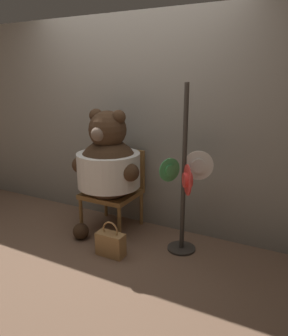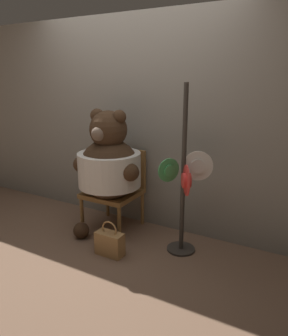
# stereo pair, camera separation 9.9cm
# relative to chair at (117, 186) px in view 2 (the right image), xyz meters

# --- Properties ---
(ground_plane) EXTENTS (14.00, 14.00, 0.00)m
(ground_plane) POSITION_rel_chair_xyz_m (0.11, -0.39, -0.48)
(ground_plane) COLOR brown
(wall_back) EXTENTS (8.00, 0.10, 2.32)m
(wall_back) POSITION_rel_chair_xyz_m (0.11, 0.27, 0.69)
(wall_back) COLOR gray
(wall_back) RESTS_ON ground_plane
(chair) EXTENTS (0.56, 0.54, 0.88)m
(chair) POSITION_rel_chair_xyz_m (0.00, 0.00, 0.00)
(chair) COLOR olive
(chair) RESTS_ON ground_plane
(teddy_bear) EXTENTS (0.81, 0.72, 1.35)m
(teddy_bear) POSITION_rel_chair_xyz_m (0.03, -0.17, 0.29)
(teddy_bear) COLOR #3D2819
(teddy_bear) RESTS_ON ground_plane
(hat_display_rack) EXTENTS (0.40, 0.38, 1.63)m
(hat_display_rack) POSITION_rel_chair_xyz_m (0.91, -0.20, 0.22)
(hat_display_rack) COLOR #332D28
(hat_display_rack) RESTS_ON ground_plane
(handbag_on_ground) EXTENTS (0.28, 0.13, 0.35)m
(handbag_on_ground) POSITION_rel_chair_xyz_m (0.32, -0.59, -0.35)
(handbag_on_ground) COLOR #A87A47
(handbag_on_ground) RESTS_ON ground_plane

